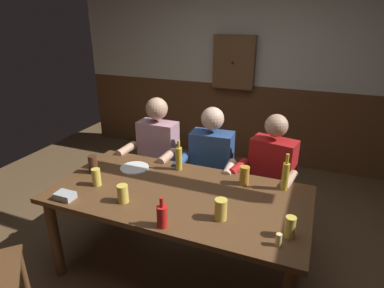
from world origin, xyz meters
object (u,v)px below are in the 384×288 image
Objects in this scene: person_0 at (155,153)px; person_2 at (269,174)px; person_1 at (210,163)px; pint_glass_3 at (244,175)px; wall_dart_cabinet at (234,62)px; pint_glass_0 at (93,164)px; bottle_1 at (162,216)px; plate_0 at (135,168)px; condiment_caddy at (65,196)px; table_candle at (279,240)px; pint_glass_5 at (290,227)px; bottle_2 at (285,175)px; pint_glass_1 at (123,194)px; bottle_0 at (179,158)px; dining_table at (178,202)px; pint_glass_4 at (221,209)px; pint_glass_2 at (96,177)px.

person_0 is 1.03× the size of person_2.
person_1 is 0.62m from pint_glass_3.
pint_glass_0 is at bearing -103.68° from wall_dart_cabinet.
person_0 is at bearing -3.25° from person_1.
bottle_1 is (-0.49, -1.15, 0.16)m from person_2.
plate_0 is 1.19× the size of bottle_1.
wall_dart_cabinet reaches higher than plate_0.
person_2 is at bearing 40.78° from condiment_caddy.
person_0 is at bearing 142.47° from table_candle.
pint_glass_5 is 0.20× the size of wall_dart_cabinet.
pint_glass_1 is at bearing -149.52° from bottle_2.
person_1 is at bearing 66.93° from bottle_0.
person_0 is at bearing 158.14° from pint_glass_3.
condiment_caddy is at bearing -151.35° from dining_table.
condiment_caddy is 0.95× the size of pint_glass_4.
person_2 is at bearing 101.89° from table_candle.
bottle_1 is 1.39× the size of pint_glass_3.
pint_glass_3 is 1.03× the size of pint_glass_4.
pint_glass_3 is (0.96, 0.09, 0.07)m from plate_0.
bottle_2 is (1.47, 0.75, 0.09)m from condiment_caddy.
person_1 is (0.59, 0.01, -0.02)m from person_0.
person_2 is 1.00m from pint_glass_5.
bottle_2 reaches higher than condiment_caddy.
pint_glass_1 is 0.97× the size of pint_glass_5.
bottle_0 is 0.38× the size of wall_dart_cabinet.
pint_glass_5 reaches higher than plate_0.
bottle_2 reaches higher than table_candle.
pint_glass_5 is (0.84, -0.23, 0.16)m from dining_table.
plate_0 is 0.96m from pint_glass_3.
bottle_2 is at bearing 11.60° from pint_glass_0.
table_candle is at bearing -85.48° from bottle_2.
pint_glass_1 is 0.95m from pint_glass_3.
bottle_2 is (0.66, 0.77, 0.04)m from bottle_1.
plate_0 is 1.02m from pint_glass_4.
bottle_2 is 1.22m from pint_glass_1.
wall_dart_cabinet is at bearing 110.82° from table_candle.
pint_glass_2 is (-0.64, -0.14, 0.16)m from dining_table.
pint_glass_3 reaches higher than plate_0.
pint_glass_0 is 2.48m from wall_dart_cabinet.
person_2 reaches higher than pint_glass_2.
wall_dart_cabinet is at bearing 82.42° from plate_0.
person_2 is at bearing 26.75° from bottle_0.
wall_dart_cabinet is at bearing 112.55° from pint_glass_5.
bottle_0 is (0.37, 0.14, 0.10)m from plate_0.
pint_glass_4 is (0.92, -0.43, 0.07)m from plate_0.
bottle_2 is at bearing -0.68° from bottle_0.
person_0 is 0.59m from bottle_0.
person_1 is at bearing 53.39° from pint_glass_2.
condiment_caddy is at bearing -163.12° from pint_glass_1.
pint_glass_1 reaches higher than condiment_caddy.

